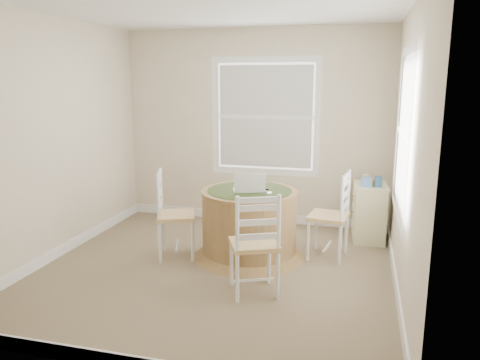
% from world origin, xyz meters
% --- Properties ---
extents(room, '(3.64, 3.64, 2.64)m').
position_xyz_m(room, '(0.17, 0.16, 1.30)').
color(room, '#877156').
rests_on(room, ground).
extents(round_table, '(1.24, 1.24, 0.76)m').
position_xyz_m(round_table, '(0.25, 0.48, 0.41)').
color(round_table, '#987144').
rests_on(round_table, ground).
extents(chair_left, '(0.52, 0.53, 0.95)m').
position_xyz_m(chair_left, '(-0.53, 0.27, 0.47)').
color(chair_left, white).
rests_on(chair_left, ground).
extents(chair_near, '(0.55, 0.54, 0.95)m').
position_xyz_m(chair_near, '(0.51, -0.40, 0.47)').
color(chair_near, white).
rests_on(chair_near, ground).
extents(chair_right, '(0.45, 0.47, 0.95)m').
position_xyz_m(chair_right, '(1.10, 0.67, 0.47)').
color(chair_right, white).
rests_on(chair_right, ground).
extents(laptop, '(0.41, 0.38, 0.23)m').
position_xyz_m(laptop, '(0.26, 0.43, 0.79)').
color(laptop, white).
rests_on(laptop, round_table).
extents(mouse, '(0.07, 0.10, 0.03)m').
position_xyz_m(mouse, '(0.41, 0.45, 0.76)').
color(mouse, white).
rests_on(mouse, round_table).
extents(phone, '(0.06, 0.10, 0.02)m').
position_xyz_m(phone, '(0.49, 0.40, 0.76)').
color(phone, '#B7BABF').
rests_on(phone, round_table).
extents(keys, '(0.07, 0.06, 0.02)m').
position_xyz_m(keys, '(0.43, 0.54, 0.76)').
color(keys, black).
rests_on(keys, round_table).
extents(corner_chest, '(0.43, 0.56, 0.70)m').
position_xyz_m(corner_chest, '(1.54, 1.36, 0.35)').
color(corner_chest, beige).
rests_on(corner_chest, ground).
extents(tissue_box, '(0.13, 0.13, 0.10)m').
position_xyz_m(tissue_box, '(1.49, 1.26, 0.75)').
color(tissue_box, '#5B8DD0').
rests_on(tissue_box, corner_chest).
extents(box_yellow, '(0.16, 0.11, 0.06)m').
position_xyz_m(box_yellow, '(1.56, 1.39, 0.73)').
color(box_yellow, '#E0C24F').
rests_on(box_yellow, corner_chest).
extents(box_blue, '(0.09, 0.09, 0.12)m').
position_xyz_m(box_blue, '(1.61, 1.26, 0.76)').
color(box_blue, '#2F5B8E').
rests_on(box_blue, corner_chest).
extents(cup_cream, '(0.07, 0.07, 0.09)m').
position_xyz_m(cup_cream, '(1.48, 1.49, 0.75)').
color(cup_cream, beige).
rests_on(cup_cream, corner_chest).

